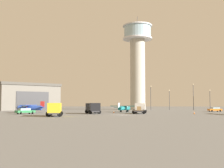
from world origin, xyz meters
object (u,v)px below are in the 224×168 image
(airplane_blue, at_px, (30,107))
(light_post_north, at_px, (210,98))
(control_tower, at_px, (138,57))
(car_orange, at_px, (215,109))
(truck_flatbed_white, at_px, (140,108))
(light_post_east, at_px, (169,98))
(airplane_teal, at_px, (124,108))
(traffic_cone_near_left, at_px, (114,112))
(truck_box_yellow, at_px, (55,108))
(light_post_centre, at_px, (151,96))
(light_post_west, at_px, (193,95))
(traffic_cone_near_right, at_px, (194,113))
(car_green, at_px, (25,111))
(truck_box_black, at_px, (93,107))

(airplane_blue, bearing_deg, light_post_north, -156.68)
(control_tower, height_order, car_orange, control_tower)
(truck_flatbed_white, relative_size, light_post_east, 0.89)
(airplane_teal, bearing_deg, traffic_cone_near_left, -168.99)
(truck_flatbed_white, relative_size, truck_box_yellow, 1.04)
(control_tower, bearing_deg, airplane_teal, -99.21)
(airplane_teal, bearing_deg, light_post_north, -26.41)
(truck_box_yellow, xyz_separation_m, traffic_cone_near_left, (10.69, 20.50, -1.26))
(light_post_east, height_order, light_post_centre, light_post_centre)
(airplane_teal, distance_m, light_post_north, 38.37)
(light_post_west, bearing_deg, traffic_cone_near_right, -103.35)
(light_post_centre, bearing_deg, traffic_cone_near_left, -112.21)
(truck_flatbed_white, relative_size, traffic_cone_near_left, 13.38)
(airplane_blue, height_order, traffic_cone_near_left, airplane_blue)
(light_post_west, xyz_separation_m, traffic_cone_near_right, (-9.38, -39.54, -5.52))
(light_post_west, distance_m, light_post_centre, 16.16)
(traffic_cone_near_left, bearing_deg, car_orange, 24.31)
(car_green, height_order, traffic_cone_near_right, car_green)
(airplane_blue, xyz_separation_m, light_post_centre, (36.36, 27.39, 3.95))
(airplane_teal, relative_size, airplane_blue, 0.82)
(light_post_west, xyz_separation_m, light_post_north, (5.43, -2.38, -1.27))
(truck_box_black, distance_m, light_post_north, 53.09)
(airplane_teal, distance_m, truck_box_black, 16.01)
(traffic_cone_near_right, bearing_deg, control_tower, 102.28)
(car_green, relative_size, traffic_cone_near_right, 6.57)
(truck_flatbed_white, bearing_deg, traffic_cone_near_left, 70.00)
(airplane_teal, relative_size, light_post_north, 1.14)
(car_orange, xyz_separation_m, light_post_east, (-9.52, 28.15, 4.15))
(truck_box_yellow, distance_m, car_green, 15.59)
(light_post_east, relative_size, traffic_cone_near_left, 15.00)
(airplane_blue, bearing_deg, light_post_west, -152.44)
(control_tower, distance_m, airplane_blue, 55.08)
(airplane_teal, distance_m, airplane_blue, 26.83)
(traffic_cone_near_right, bearing_deg, light_post_north, 68.26)
(truck_box_yellow, relative_size, light_post_centre, 0.77)
(control_tower, bearing_deg, car_orange, -52.55)
(control_tower, relative_size, truck_box_yellow, 5.65)
(traffic_cone_near_right, bearing_deg, car_orange, 61.48)
(light_post_north, relative_size, traffic_cone_near_right, 11.22)
(light_post_west, distance_m, light_post_east, 12.27)
(traffic_cone_near_right, bearing_deg, truck_box_yellow, -156.11)
(light_post_east, bearing_deg, control_tower, 174.79)
(truck_box_black, relative_size, light_post_centre, 0.83)
(truck_flatbed_white, bearing_deg, traffic_cone_near_right, -99.34)
(car_orange, bearing_deg, light_post_north, -111.06)
(light_post_north, xyz_separation_m, traffic_cone_near_left, (-34.16, -29.97, -4.32))
(light_post_east, xyz_separation_m, traffic_cone_near_left, (-21.30, -42.07, -4.62))
(airplane_teal, bearing_deg, car_green, 154.79)
(airplane_blue, xyz_separation_m, truck_flatbed_white, (30.46, -7.01, -0.21))
(control_tower, distance_m, car_orange, 42.71)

